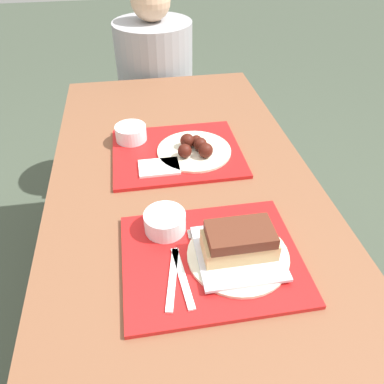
{
  "coord_description": "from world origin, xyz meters",
  "views": [
    {
      "loc": [
        -0.12,
        -0.75,
        1.44
      ],
      "look_at": [
        0.01,
        0.02,
        0.79
      ],
      "focal_mm": 35.0,
      "sensor_mm": 36.0,
      "label": 1
    }
  ],
  "objects_px": {
    "tray_far": "(176,153)",
    "bowl_coleslaw_near": "(165,221)",
    "bowl_coleslaw_far": "(131,132)",
    "person_seated_across": "(154,65)",
    "tray_near": "(212,258)",
    "wings_plate_far": "(194,148)",
    "brisket_sandwich_plate": "(239,247)"
  },
  "relations": [
    {
      "from": "tray_near",
      "to": "brisket_sandwich_plate",
      "type": "height_order",
      "value": "brisket_sandwich_plate"
    },
    {
      "from": "brisket_sandwich_plate",
      "to": "wings_plate_far",
      "type": "distance_m",
      "value": 0.45
    },
    {
      "from": "bowl_coleslaw_near",
      "to": "wings_plate_far",
      "type": "relative_size",
      "value": 0.43
    },
    {
      "from": "wings_plate_far",
      "to": "bowl_coleslaw_near",
      "type": "bearing_deg",
      "value": -111.64
    },
    {
      "from": "tray_near",
      "to": "person_seated_across",
      "type": "relative_size",
      "value": 0.63
    },
    {
      "from": "tray_near",
      "to": "wings_plate_far",
      "type": "distance_m",
      "value": 0.44
    },
    {
      "from": "tray_far",
      "to": "bowl_coleslaw_near",
      "type": "xyz_separation_m",
      "value": [
        -0.07,
        -0.35,
        0.03
      ]
    },
    {
      "from": "tray_far",
      "to": "bowl_coleslaw_near",
      "type": "height_order",
      "value": "bowl_coleslaw_near"
    },
    {
      "from": "bowl_coleslaw_far",
      "to": "person_seated_across",
      "type": "bearing_deg",
      "value": 79.44
    },
    {
      "from": "bowl_coleslaw_far",
      "to": "person_seated_across",
      "type": "relative_size",
      "value": 0.16
    },
    {
      "from": "bowl_coleslaw_near",
      "to": "tray_far",
      "type": "bearing_deg",
      "value": 78.18
    },
    {
      "from": "tray_near",
      "to": "bowl_coleslaw_near",
      "type": "bearing_deg",
      "value": 131.82
    },
    {
      "from": "tray_near",
      "to": "bowl_coleslaw_far",
      "type": "relative_size",
      "value": 3.99
    },
    {
      "from": "bowl_coleslaw_far",
      "to": "person_seated_across",
      "type": "xyz_separation_m",
      "value": [
        0.14,
        0.75,
        -0.06
      ]
    },
    {
      "from": "bowl_coleslaw_near",
      "to": "person_seated_across",
      "type": "bearing_deg",
      "value": 86.45
    },
    {
      "from": "bowl_coleslaw_near",
      "to": "brisket_sandwich_plate",
      "type": "bearing_deg",
      "value": -36.48
    },
    {
      "from": "person_seated_across",
      "to": "bowl_coleslaw_far",
      "type": "bearing_deg",
      "value": -100.56
    },
    {
      "from": "bowl_coleslaw_near",
      "to": "bowl_coleslaw_far",
      "type": "relative_size",
      "value": 1.0
    },
    {
      "from": "tray_near",
      "to": "tray_far",
      "type": "bearing_deg",
      "value": 92.97
    },
    {
      "from": "bowl_coleslaw_near",
      "to": "person_seated_across",
      "type": "relative_size",
      "value": 0.16
    },
    {
      "from": "tray_far",
      "to": "bowl_coleslaw_far",
      "type": "distance_m",
      "value": 0.17
    },
    {
      "from": "bowl_coleslaw_near",
      "to": "person_seated_across",
      "type": "height_order",
      "value": "person_seated_across"
    },
    {
      "from": "tray_far",
      "to": "brisket_sandwich_plate",
      "type": "relative_size",
      "value": 1.74
    },
    {
      "from": "tray_near",
      "to": "brisket_sandwich_plate",
      "type": "distance_m",
      "value": 0.07
    },
    {
      "from": "bowl_coleslaw_near",
      "to": "bowl_coleslaw_far",
      "type": "xyz_separation_m",
      "value": [
        -0.07,
        0.44,
        0.0
      ]
    },
    {
      "from": "tray_near",
      "to": "tray_far",
      "type": "xyz_separation_m",
      "value": [
        -0.02,
        0.46,
        0.0
      ]
    },
    {
      "from": "wings_plate_far",
      "to": "brisket_sandwich_plate",
      "type": "bearing_deg",
      "value": -86.63
    },
    {
      "from": "bowl_coleslaw_far",
      "to": "wings_plate_far",
      "type": "xyz_separation_m",
      "value": [
        0.2,
        -0.12,
        -0.01
      ]
    },
    {
      "from": "bowl_coleslaw_near",
      "to": "brisket_sandwich_plate",
      "type": "xyz_separation_m",
      "value": [
        0.16,
        -0.12,
        0.0
      ]
    },
    {
      "from": "bowl_coleslaw_far",
      "to": "wings_plate_far",
      "type": "height_order",
      "value": "wings_plate_far"
    },
    {
      "from": "bowl_coleslaw_far",
      "to": "wings_plate_far",
      "type": "relative_size",
      "value": 0.43
    },
    {
      "from": "tray_far",
      "to": "wings_plate_far",
      "type": "height_order",
      "value": "wings_plate_far"
    }
  ]
}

